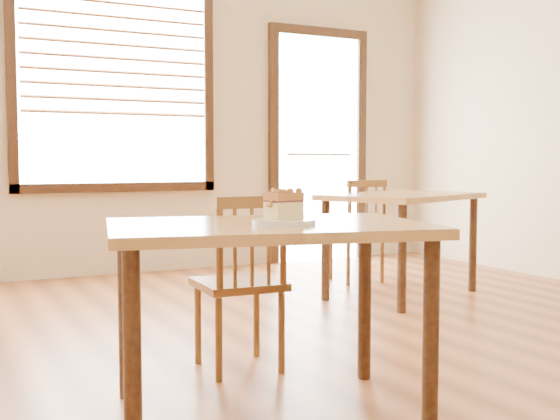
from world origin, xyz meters
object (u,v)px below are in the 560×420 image
(plate, at_px, (284,222))
(cake_slice, at_px, (284,204))
(cafe_chair_main, at_px, (241,281))
(cafe_table_second, at_px, (402,208))
(cafe_table_main, at_px, (267,249))
(cafe_chair_second, at_px, (358,230))

(plate, height_order, cake_slice, cake_slice)
(cafe_chair_main, xyz_separation_m, cafe_table_second, (1.79, 1.17, 0.22))
(plate, bearing_deg, cafe_table_second, 43.74)
(cafe_table_main, bearing_deg, cafe_chair_main, 88.89)
(cafe_chair_second, height_order, plate, cafe_chair_second)
(cafe_table_main, xyz_separation_m, cafe_chair_second, (1.96, 2.37, -0.22))
(cafe_chair_main, distance_m, cake_slice, 0.77)
(cafe_table_main, height_order, cafe_chair_second, cafe_chair_second)
(cafe_table_main, distance_m, cake_slice, 0.19)
(cafe_chair_second, bearing_deg, cafe_table_main, 54.69)
(cake_slice, bearing_deg, cafe_chair_main, 69.68)
(cafe_table_main, height_order, cafe_table_second, same)
(cafe_chair_main, relative_size, cafe_table_second, 0.62)
(cafe_chair_second, bearing_deg, plate, 56.05)
(plate, bearing_deg, cafe_chair_second, 51.68)
(cafe_chair_main, relative_size, cake_slice, 5.85)
(cafe_chair_second, bearing_deg, cafe_chair_main, 48.97)
(cafe_table_second, bearing_deg, plate, -158.04)
(cafe_chair_main, height_order, cafe_table_second, cafe_chair_main)
(cafe_chair_second, bearing_deg, cake_slice, 56.04)
(cafe_chair_main, bearing_deg, cafe_table_second, -144.20)
(cafe_chair_main, distance_m, cafe_chair_second, 2.57)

